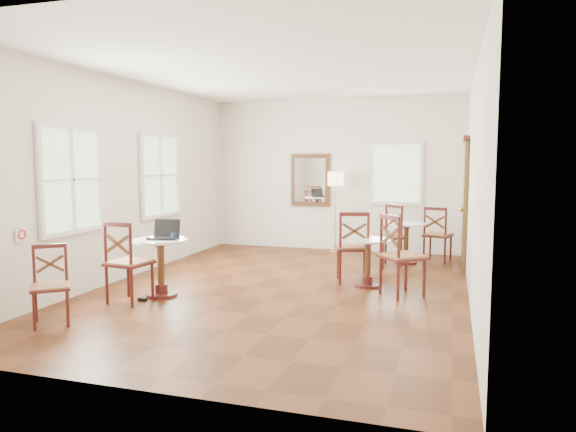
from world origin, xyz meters
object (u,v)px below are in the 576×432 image
object	(u,v)px
cafe_table_back	(406,238)
chair_mid_a	(353,247)
cafe_table_mid	(368,257)
water_glass	(172,236)
chair_back_a	(437,234)
floor_lamp	(335,184)
cafe_table_near	(161,261)
navy_mug	(175,236)
chair_near_a	(128,262)
chair_near_b	(51,285)
chair_mid_b	(401,256)
power_adapter	(143,299)
laptop	(166,234)
mouse	(148,239)
chair_back_b	(386,236)

from	to	relation	value
cafe_table_back	chair_mid_a	world-z (taller)	chair_mid_a
cafe_table_mid	water_glass	world-z (taller)	water_glass
chair_back_a	floor_lamp	size ratio (longest dim) A/B	0.62
chair_mid_a	water_glass	xyz separation A→B (m)	(-2.12, -1.53, 0.29)
cafe_table_back	water_glass	world-z (taller)	water_glass
cafe_table_back	chair_back_a	xyz separation A→B (m)	(0.52, 0.31, 0.05)
floor_lamp	chair_back_a	bearing A→B (deg)	-12.03
cafe_table_mid	water_glass	distance (m)	2.74
chair_mid_a	chair_back_a	bearing A→B (deg)	-135.31
cafe_table_near	water_glass	distance (m)	0.38
chair_mid_a	water_glass	distance (m)	2.63
cafe_table_near	cafe_table_back	size ratio (longest dim) A/B	1.07
chair_mid_a	navy_mug	xyz separation A→B (m)	(-2.11, -1.48, 0.28)
chair_near_a	chair_near_b	world-z (taller)	chair_near_a
chair_near_b	chair_mid_b	xyz separation A→B (m)	(3.55, 2.39, 0.11)
chair_near_a	water_glass	distance (m)	0.66
water_glass	power_adapter	size ratio (longest dim) A/B	0.86
laptop	power_adapter	size ratio (longest dim) A/B	3.75
chair_near_b	navy_mug	size ratio (longest dim) A/B	8.93
power_adapter	chair_near_a	bearing A→B (deg)	-136.63
water_glass	laptop	bearing A→B (deg)	166.12
chair_near_b	chair_back_a	distance (m)	6.39
navy_mug	power_adapter	bearing A→B (deg)	-125.56
chair_near_a	chair_near_b	bearing A→B (deg)	80.81
cafe_table_back	power_adapter	xyz separation A→B (m)	(-3.01, -3.57, -0.42)
navy_mug	cafe_table_mid	bearing A→B (deg)	28.20
cafe_table_back	mouse	size ratio (longest dim) A/B	8.01
laptop	navy_mug	size ratio (longest dim) A/B	4.15
chair_mid_a	water_glass	size ratio (longest dim) A/B	11.32
cafe_table_mid	mouse	distance (m)	3.05
floor_lamp	laptop	size ratio (longest dim) A/B	3.90
laptop	power_adapter	world-z (taller)	laptop
floor_lamp	power_adapter	world-z (taller)	floor_lamp
cafe_table_near	chair_near_a	xyz separation A→B (m)	(-0.22, -0.42, 0.05)
chair_back_a	mouse	xyz separation A→B (m)	(-3.54, -3.69, 0.29)
cafe_table_mid	chair_near_b	size ratio (longest dim) A/B	0.79
mouse	cafe_table_mid	bearing A→B (deg)	41.66
chair_mid_b	mouse	size ratio (longest dim) A/B	12.23
cafe_table_mid	chair_near_a	world-z (taller)	chair_near_a
chair_back_b	power_adapter	xyz separation A→B (m)	(-2.71, -3.19, -0.50)
power_adapter	chair_mid_a	bearing A→B (deg)	38.01
chair_mid_b	power_adapter	bearing A→B (deg)	71.80
cafe_table_mid	chair_back_b	world-z (taller)	chair_back_b
chair_back_b	navy_mug	distance (m)	3.73
cafe_table_near	laptop	bearing A→B (deg)	54.36
cafe_table_back	chair_back_a	size ratio (longest dim) A/B	0.72
cafe_table_near	chair_back_b	distance (m)	3.89
cafe_table_back	cafe_table_near	bearing A→B (deg)	-131.69
cafe_table_back	chair_back_b	bearing A→B (deg)	-129.18
mouse	power_adapter	bearing A→B (deg)	-73.24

